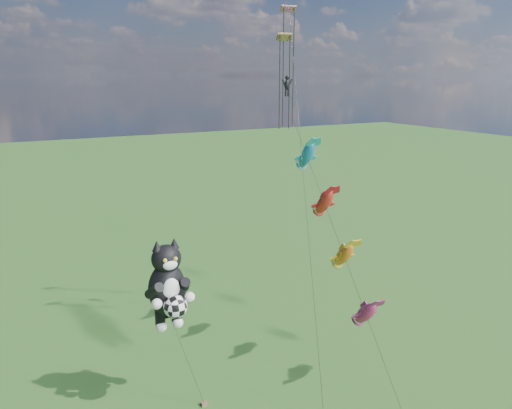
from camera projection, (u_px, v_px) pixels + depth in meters
name	position (u px, v px, depth m)	size (l,w,h in m)	color
cat_kite_rig	(168.00, 285.00, 30.86)	(2.98, 4.29, 10.30)	brown
fish_windsock_rig	(334.00, 229.00, 35.66)	(2.16, 15.89, 16.57)	brown
parafoil_rig	(288.00, 78.00, 38.62)	(7.55, 16.37, 25.44)	brown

